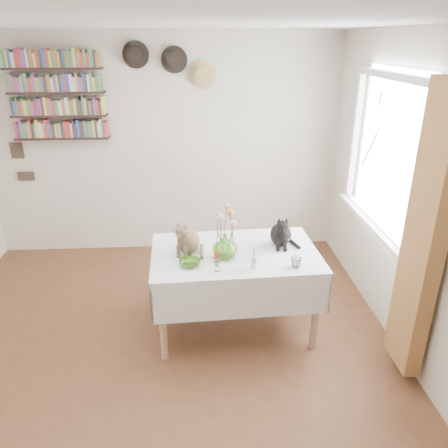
{
  "coord_description": "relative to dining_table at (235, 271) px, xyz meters",
  "views": [
    {
      "loc": [
        0.35,
        -2.73,
        2.41
      ],
      "look_at": [
        0.56,
        0.44,
        1.05
      ],
      "focal_mm": 35.0,
      "sensor_mm": 36.0,
      "label": 1
    }
  ],
  "objects": [
    {
      "name": "black_cat",
      "position": [
        0.41,
        0.11,
        0.33
      ],
      "size": [
        0.22,
        0.27,
        0.3
      ],
      "primitive_type": null,
      "rotation": [
        0.0,
        0.0,
        -0.1
      ],
      "color": "black",
      "rests_on": "dining_table"
    },
    {
      "name": "flower_bouquet",
      "position": [
        -0.09,
        -0.09,
        0.53
      ],
      "size": [
        0.17,
        0.12,
        0.39
      ],
      "color": "#4C7233",
      "rests_on": "flower_vase"
    },
    {
      "name": "wall_art_plaques",
      "position": [
        -2.29,
        1.69,
        0.56
      ],
      "size": [
        0.21,
        0.02,
        0.44
      ],
      "color": "#38281E",
      "rests_on": "room"
    },
    {
      "name": "dining_table",
      "position": [
        0.0,
        0.0,
        0.0
      ],
      "size": [
        1.44,
        0.96,
        0.75
      ],
      "color": "white",
      "rests_on": "room"
    },
    {
      "name": "porcelain_figurine",
      "position": [
        0.45,
        0.03,
        0.23
      ],
      "size": [
        0.06,
        0.06,
        0.11
      ],
      "color": "white",
      "rests_on": "dining_table"
    },
    {
      "name": "tabby_cat",
      "position": [
        -0.39,
        0.03,
        0.34
      ],
      "size": [
        0.3,
        0.32,
        0.31
      ],
      "primitive_type": null,
      "rotation": [
        0.0,
        0.0,
        -0.47
      ],
      "color": "olive",
      "rests_on": "dining_table"
    },
    {
      "name": "wall_hats",
      "position": [
        -0.54,
        1.65,
        1.6
      ],
      "size": [
        0.98,
        0.09,
        0.48
      ],
      "color": "black",
      "rests_on": "room"
    },
    {
      "name": "candlestick",
      "position": [
        0.12,
        -0.29,
        0.25
      ],
      "size": [
        0.05,
        0.05,
        0.18
      ],
      "color": "white",
      "rests_on": "dining_table"
    },
    {
      "name": "window",
      "position": [
        1.31,
        0.26,
        0.83
      ],
      "size": [
        0.12,
        1.52,
        1.32
      ],
      "color": "white",
      "rests_on": "room"
    },
    {
      "name": "curtain",
      "position": [
        1.24,
        -0.66,
        0.59
      ],
      "size": [
        0.12,
        0.38,
        2.1
      ],
      "primitive_type": "cube",
      "color": "brown",
      "rests_on": "room"
    },
    {
      "name": "berry_jar",
      "position": [
        -0.17,
        -0.31,
        0.27
      ],
      "size": [
        0.05,
        0.05,
        0.2
      ],
      "color": "white",
      "rests_on": "dining_table"
    },
    {
      "name": "flower_vase",
      "position": [
        -0.09,
        -0.1,
        0.29
      ],
      "size": [
        0.21,
        0.21,
        0.21
      ],
      "primitive_type": "imported",
      "rotation": [
        0.0,
        0.0,
        0.06
      ],
      "color": "#94D554",
      "rests_on": "dining_table"
    },
    {
      "name": "room",
      "position": [
        -0.66,
        -0.54,
        0.69
      ],
      "size": [
        4.08,
        4.58,
        2.58
      ],
      "color": "brown",
      "rests_on": "ground"
    },
    {
      "name": "green_bowl",
      "position": [
        -0.38,
        -0.23,
        0.21
      ],
      "size": [
        0.19,
        0.19,
        0.05
      ],
      "primitive_type": "imported",
      "rotation": [
        0.0,
        0.0,
        0.11
      ],
      "color": "#94D554",
      "rests_on": "dining_table"
    },
    {
      "name": "drinking_glass",
      "position": [
        0.45,
        -0.3,
        0.23
      ],
      "size": [
        0.11,
        0.11,
        0.08
      ],
      "primitive_type": "imported",
      "rotation": [
        0.0,
        0.0,
        -0.33
      ],
      "color": "white",
      "rests_on": "dining_table"
    },
    {
      "name": "bookshelf_unit",
      "position": [
        -1.76,
        1.62,
        1.28
      ],
      "size": [
        1.0,
        0.16,
        0.91
      ],
      "color": "black",
      "rests_on": "room"
    }
  ]
}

